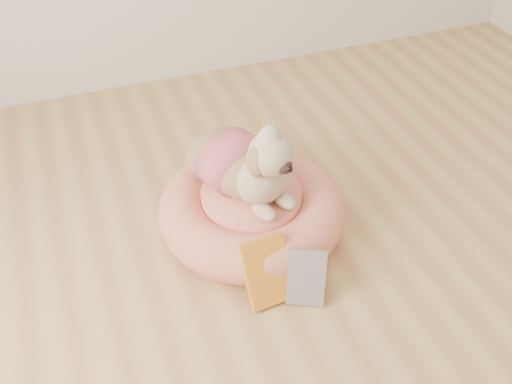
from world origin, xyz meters
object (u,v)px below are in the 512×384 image
object	(u,v)px
book_yellow	(267,271)
book_white	(306,277)
dog	(244,151)
pet_bed	(251,210)

from	to	relation	value
book_yellow	book_white	xyz separation A→B (m)	(0.12, -0.06, -0.02)
dog	book_yellow	world-z (taller)	dog
pet_bed	dog	distance (m)	0.27
pet_bed	book_yellow	bearing A→B (deg)	-101.18
book_yellow	pet_bed	bearing A→B (deg)	74.49
book_white	pet_bed	bearing A→B (deg)	125.13
pet_bed	book_yellow	distance (m)	0.34
pet_bed	book_white	distance (m)	0.39
dog	book_yellow	distance (m)	0.43
pet_bed	book_white	size ratio (longest dim) A/B	3.60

